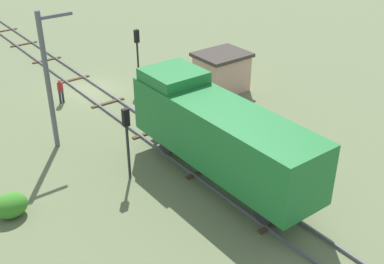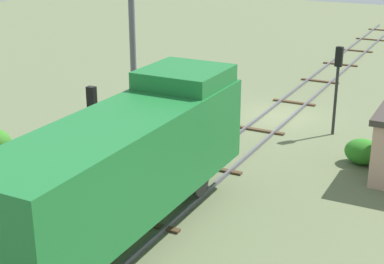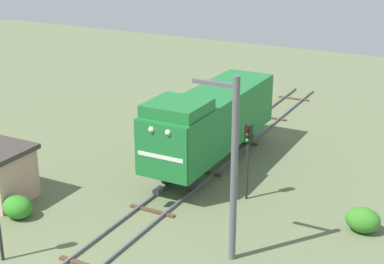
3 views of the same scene
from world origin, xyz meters
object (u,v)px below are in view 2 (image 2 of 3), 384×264
object	(u,v)px
locomotive	(128,157)
catenary_mast	(134,50)
traffic_signal_mid	(93,117)
traffic_signal_near	(338,74)
worker_near_track	(231,95)

from	to	relation	value
locomotive	catenary_mast	bearing A→B (deg)	-58.73
traffic_signal_mid	catenary_mast	distance (m)	5.68
locomotive	catenary_mast	distance (m)	9.60
locomotive	traffic_signal_near	xyz separation A→B (m)	(-3.20, -12.60, 0.14)
traffic_signal_near	traffic_signal_mid	bearing A→B (deg)	55.94
traffic_signal_near	catenary_mast	xyz separation A→B (m)	(8.14, 4.47, 1.17)
locomotive	traffic_signal_mid	bearing A→B (deg)	-39.83
locomotive	traffic_signal_mid	size ratio (longest dim) A/B	2.99
traffic_signal_mid	catenary_mast	bearing A→B (deg)	-73.81
locomotive	catenary_mast	xyz separation A→B (m)	(4.94, -8.13, 1.31)
traffic_signal_near	catenary_mast	bearing A→B (deg)	28.79
locomotive	catenary_mast	size ratio (longest dim) A/B	1.51
locomotive	worker_near_track	world-z (taller)	locomotive
traffic_signal_near	traffic_signal_mid	xyz separation A→B (m)	(6.60, 9.76, -0.20)
traffic_signal_near	catenary_mast	world-z (taller)	catenary_mast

